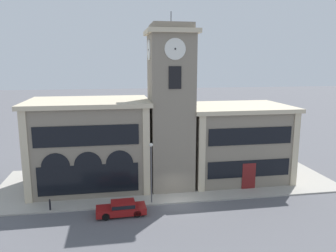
% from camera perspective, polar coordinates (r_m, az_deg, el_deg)
% --- Properties ---
extents(ground_plane, '(300.00, 300.00, 0.00)m').
position_cam_1_polar(ground_plane, '(32.94, 1.94, -13.40)').
color(ground_plane, '#56565B').
extents(sidewalk_kerb, '(37.64, 12.83, 0.15)m').
position_cam_1_polar(sidewalk_kerb, '(38.75, 0.01, -9.46)').
color(sidewalk_kerb, '#A39E93').
rests_on(sidewalk_kerb, ground_plane).
extents(clock_tower, '(5.18, 5.18, 18.68)m').
position_cam_1_polar(clock_tower, '(34.91, 0.50, 3.04)').
color(clock_tower, gray).
rests_on(clock_tower, ground_plane).
extents(town_hall_left_wing, '(12.98, 9.12, 9.67)m').
position_cam_1_polar(town_hall_left_wing, '(37.11, -13.38, -2.96)').
color(town_hall_left_wing, gray).
rests_on(town_hall_left_wing, ground_plane).
extents(town_hall_right_wing, '(11.94, 9.12, 8.74)m').
position_cam_1_polar(town_hall_right_wing, '(39.78, 11.65, -2.64)').
color(town_hall_right_wing, gray).
rests_on(town_hall_right_wing, ground_plane).
extents(parked_car_near, '(4.52, 1.90, 1.26)m').
position_cam_1_polar(parked_car_near, '(30.78, -8.06, -13.96)').
color(parked_car_near, maroon).
rests_on(parked_car_near, ground_plane).
extents(street_lamp, '(0.36, 0.36, 5.98)m').
position_cam_1_polar(street_lamp, '(31.56, -2.93, -6.64)').
color(street_lamp, '#4C4C51').
rests_on(street_lamp, sidewalk_kerb).
extents(bollard, '(0.18, 0.18, 1.06)m').
position_cam_1_polar(bollard, '(33.00, -19.87, -12.77)').
color(bollard, black).
rests_on(bollard, sidewalk_kerb).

